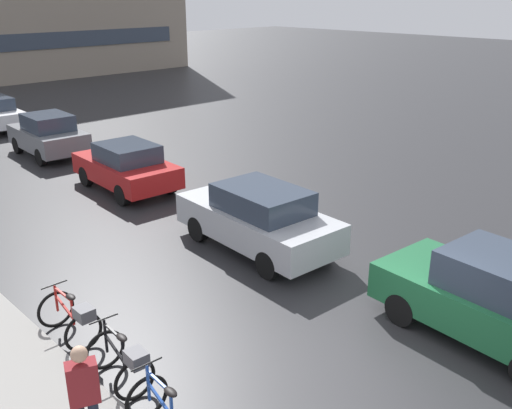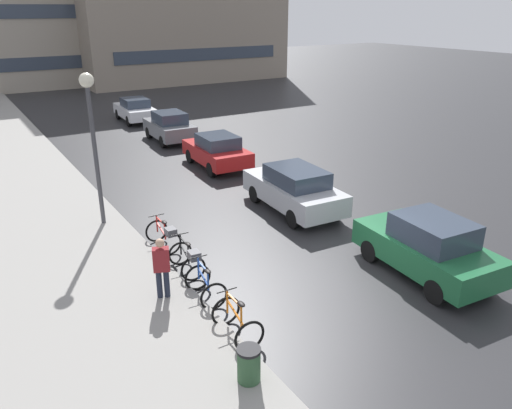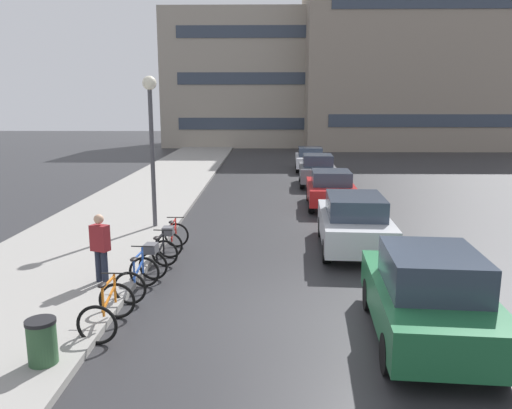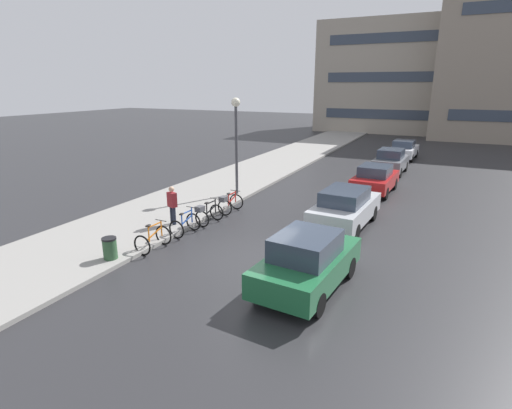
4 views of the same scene
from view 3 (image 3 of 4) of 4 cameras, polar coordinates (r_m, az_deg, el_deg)
ground_plane at (r=10.18m, az=4.70°, el=-12.61°), size 140.00×140.00×0.00m
sidewalk_kerb at (r=20.41m, az=-14.26°, el=-0.46°), size 4.80×60.00×0.14m
bicycle_nearest at (r=9.79m, az=-16.61°, el=-11.48°), size 0.77×1.18×1.00m
bicycle_second at (r=11.34m, az=-13.42°, el=-8.17°), size 0.79×1.13×1.00m
bicycle_third at (r=12.52m, az=-11.21°, el=-5.72°), size 0.79×1.37×1.00m
bicycle_farthest at (r=14.16m, az=-9.58°, el=-3.67°), size 0.74×1.39×0.96m
car_green at (r=9.39m, az=19.09°, el=-9.85°), size 2.20×4.16×1.69m
car_silver at (r=14.58m, az=11.13°, el=-1.97°), size 2.14×4.42×1.62m
car_red at (r=20.53m, az=8.53°, el=1.81°), size 2.04×3.97×1.51m
car_grey at (r=25.97m, az=7.01°, el=3.94°), size 1.97×3.79×1.62m
car_white at (r=31.87m, az=6.18°, el=5.22°), size 1.97×4.06×1.49m
pedestrian at (r=11.85m, az=-17.35°, el=-4.62°), size 0.46×0.37×1.72m
streetlamp at (r=16.58m, az=-11.91°, el=9.10°), size 0.45×0.45×5.02m
trash_bin at (r=8.75m, az=-23.23°, el=-14.59°), size 0.47×0.47×0.86m
building_facade_main at (r=52.34m, az=0.77°, el=13.96°), size 19.37×9.20×13.00m
building_facade_side at (r=50.85m, az=17.19°, el=14.81°), size 19.88×9.59×15.23m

